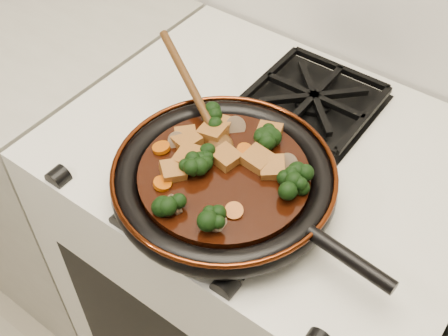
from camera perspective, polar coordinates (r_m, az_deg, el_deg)
The scene contains 35 objects.
stove at distance 1.36m, azimuth 3.75°, elevation -11.22°, with size 0.76×0.60×0.90m, color beige.
burner_grate_front at distance 0.92m, azimuth 0.28°, elevation -2.28°, with size 0.23×0.23×0.03m, color black, non-canonical shape.
burner_grate_back at distance 1.09m, azimuth 9.09°, elevation 6.87°, with size 0.23×0.23×0.03m, color black, non-canonical shape.
skillet at distance 0.89m, azimuth 0.09°, elevation -1.19°, with size 0.49×0.36×0.05m.
braising_sauce at distance 0.89m, azimuth 0.00°, elevation -0.91°, with size 0.27×0.27×0.02m, color black.
tofu_cube_0 at distance 0.94m, azimuth 4.62°, elevation 3.58°, with size 0.04×0.04×0.02m, color brown.
tofu_cube_1 at distance 0.89m, azimuth 3.42°, elevation 0.83°, with size 0.04×0.04×0.02m, color brown.
tofu_cube_2 at distance 0.93m, azimuth -3.88°, elevation 3.07°, with size 0.04×0.03×0.02m, color brown.
tofu_cube_3 at distance 0.95m, azimuth -0.46°, elevation 4.38°, with size 0.04×0.04×0.02m, color brown.
tofu_cube_4 at distance 0.88m, azimuth -5.19°, elevation -0.35°, with size 0.04×0.04×0.02m, color brown.
tofu_cube_5 at distance 0.93m, azimuth -1.17°, elevation 3.55°, with size 0.04×0.04×0.02m, color brown.
tofu_cube_6 at distance 0.89m, azimuth 0.18°, elevation 1.04°, with size 0.04×0.04×0.02m, color brown.
tofu_cube_7 at distance 0.89m, azimuth -3.53°, elevation 0.98°, with size 0.04×0.04×0.02m, color brown.
tofu_cube_8 at distance 0.92m, azimuth -3.73°, elevation 2.67°, with size 0.04×0.04×0.02m, color brown.
tofu_cube_9 at distance 0.88m, azimuth 4.97°, elevation -0.02°, with size 0.04×0.04×0.02m, color brown.
broccoli_floret_0 at distance 0.81m, azimuth -0.94°, elevation -5.35°, with size 0.06×0.06×0.05m, color black, non-canonical shape.
broccoli_floret_1 at distance 0.85m, azimuth 6.73°, elevation -2.33°, with size 0.06×0.06×0.05m, color black, non-canonical shape.
broccoli_floret_2 at distance 0.87m, azimuth -3.18°, elevation -0.10°, with size 0.06×0.06×0.05m, color black, non-canonical shape.
broccoli_floret_3 at distance 0.89m, azimuth -1.95°, elevation 1.01°, with size 0.06×0.06×0.05m, color black, non-canonical shape.
broccoli_floret_4 at distance 0.93m, azimuth 4.26°, elevation 3.15°, with size 0.06×0.06×0.05m, color black, non-canonical shape.
broccoli_floret_5 at distance 0.87m, azimuth 7.09°, elevation -0.94°, with size 0.06×0.06×0.05m, color black, non-canonical shape.
broccoli_floret_6 at distance 0.86m, azimuth 7.56°, elevation -1.37°, with size 0.06×0.06×0.05m, color black, non-canonical shape.
broccoli_floret_7 at distance 0.95m, azimuth -1.20°, elevation 4.85°, with size 0.06×0.06×0.05m, color black, non-canonical shape.
broccoli_floret_8 at distance 0.92m, azimuth 4.57°, elevation 2.74°, with size 0.06×0.06×0.05m, color black, non-canonical shape.
broccoli_floret_9 at distance 0.83m, azimuth -5.55°, elevation -3.97°, with size 0.06×0.06×0.05m, color black, non-canonical shape.
carrot_coin_0 at distance 0.92m, azimuth -6.39°, elevation 2.06°, with size 0.03×0.03×0.01m, color #A74404.
carrot_coin_1 at distance 0.83m, azimuth 1.03°, elevation -4.38°, with size 0.03×0.03×0.01m, color #A74404.
carrot_coin_2 at distance 0.91m, azimuth 2.11°, elevation 1.80°, with size 0.03×0.03×0.01m, color #A74404.
carrot_coin_3 at distance 0.87m, azimuth -6.29°, elevation -1.59°, with size 0.03×0.03×0.01m, color #A74404.
mushroom_slice_0 at distance 0.92m, azimuth -4.80°, elevation 2.79°, with size 0.03×0.03×0.01m, color brown.
mushroom_slice_1 at distance 0.81m, azimuth -0.78°, elevation -5.41°, with size 0.03×0.03×0.01m, color brown.
mushroom_slice_2 at distance 0.89m, azimuth 6.43°, elevation 0.44°, with size 0.03×0.03×0.01m, color brown.
mushroom_slice_3 at distance 0.95m, azimuth 1.16°, elevation 4.27°, with size 0.03×0.03×0.01m, color brown.
mushroom_slice_4 at distance 0.83m, azimuth -5.03°, elevation -3.70°, with size 0.03×0.03×0.01m, color brown.
wooden_spoon at distance 0.95m, azimuth -2.19°, elevation 6.04°, with size 0.15×0.10×0.25m.
Camera 1 is at (0.35, 1.07, 1.62)m, focal length 45.00 mm.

